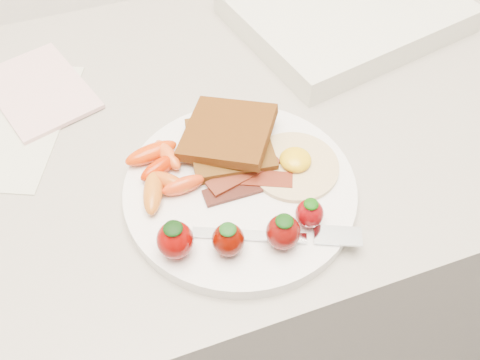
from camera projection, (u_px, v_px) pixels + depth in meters
name	position (u px, v px, depth m)	size (l,w,h in m)	color
counter	(205.00, 282.00, 1.06)	(2.00, 0.60, 0.90)	gray
plate	(240.00, 190.00, 0.62)	(0.27, 0.27, 0.02)	white
toast_lower	(230.00, 145.00, 0.65)	(0.10, 0.10, 0.01)	#49280A
toast_upper	(228.00, 132.00, 0.64)	(0.10, 0.10, 0.01)	#411709
fried_egg	(295.00, 164.00, 0.63)	(0.13, 0.13, 0.02)	beige
bacon_strips	(246.00, 180.00, 0.62)	(0.11, 0.06, 0.01)	black
baby_carrots	(162.00, 171.00, 0.62)	(0.08, 0.11, 0.02)	#B82300
strawberries	(240.00, 233.00, 0.55)	(0.18, 0.07, 0.05)	#700402
fork	(290.00, 235.00, 0.57)	(0.18, 0.08, 0.00)	silver
notepad	(39.00, 90.00, 0.74)	(0.11, 0.17, 0.01)	beige
appliance	(345.00, 11.00, 0.83)	(0.32, 0.26, 0.04)	silver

